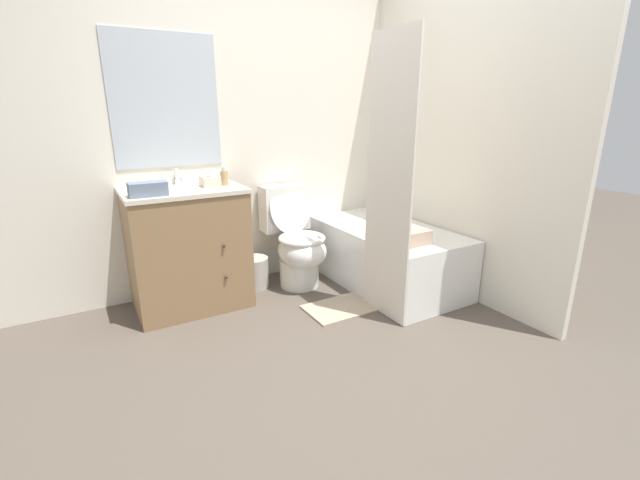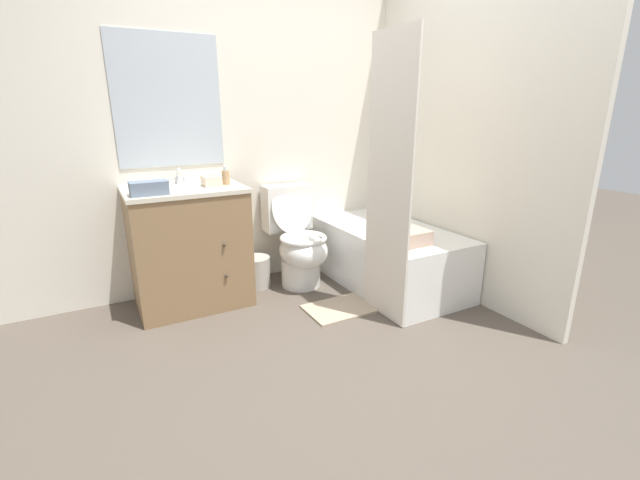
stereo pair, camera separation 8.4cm
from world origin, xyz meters
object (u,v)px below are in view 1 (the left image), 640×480
(bathtub, at_px, (386,255))
(bath_towel_folded, at_px, (405,237))
(bath_mat, at_px, (340,308))
(sink_faucet, at_px, (175,179))
(wastebasket, at_px, (254,272))
(soap_dispenser, at_px, (224,177))
(tissue_box, at_px, (210,181))
(toilet, at_px, (296,242))
(vanity_cabinet, at_px, (188,247))
(hand_towel_folded, at_px, (148,189))

(bathtub, bearing_deg, bath_towel_folded, -112.47)
(bath_mat, bearing_deg, bathtub, 21.39)
(sink_faucet, xyz_separation_m, bath_mat, (0.92, -0.85, -0.92))
(wastebasket, height_order, soap_dispenser, soap_dispenser)
(bathtub, xyz_separation_m, soap_dispenser, (-1.23, 0.37, 0.71))
(tissue_box, relative_size, soap_dispenser, 1.03)
(tissue_box, bearing_deg, wastebasket, 17.23)
(toilet, bearing_deg, bath_towel_folded, -57.65)
(bath_mat, bearing_deg, soap_dispenser, 135.73)
(tissue_box, relative_size, bath_mat, 0.27)
(bathtub, distance_m, tissue_box, 1.55)
(wastebasket, height_order, bath_towel_folded, bath_towel_folded)
(vanity_cabinet, height_order, sink_faucet, sink_faucet)
(vanity_cabinet, height_order, hand_towel_folded, hand_towel_folded)
(sink_faucet, bearing_deg, wastebasket, -13.95)
(hand_towel_folded, xyz_separation_m, bath_towel_folded, (1.61, -0.64, -0.40))
(bath_mat, bearing_deg, wastebasket, 118.39)
(vanity_cabinet, height_order, soap_dispenser, soap_dispenser)
(tissue_box, distance_m, hand_towel_folded, 0.47)
(toilet, distance_m, wastebasket, 0.43)
(vanity_cabinet, relative_size, tissue_box, 6.52)
(wastebasket, bearing_deg, bathtub, -25.69)
(soap_dispenser, bearing_deg, tissue_box, 178.22)
(soap_dispenser, xyz_separation_m, bath_towel_folded, (1.06, -0.78, -0.41))
(tissue_box, relative_size, bath_towel_folded, 0.44)
(soap_dispenser, bearing_deg, toilet, -1.12)
(soap_dispenser, bearing_deg, wastebasket, 24.86)
(vanity_cabinet, relative_size, hand_towel_folded, 3.84)
(bathtub, height_order, hand_towel_folded, hand_towel_folded)
(sink_faucet, height_order, soap_dispenser, soap_dispenser)
(toilet, distance_m, bath_mat, 0.70)
(vanity_cabinet, xyz_separation_m, tissue_box, (0.19, -0.03, 0.47))
(bath_towel_folded, bearing_deg, soap_dispenser, 143.59)
(sink_faucet, bearing_deg, tissue_box, -51.24)
(wastebasket, bearing_deg, toilet, -19.71)
(soap_dispenser, height_order, hand_towel_folded, soap_dispenser)
(bathtub, relative_size, bath_towel_folded, 4.35)
(bathtub, height_order, bath_towel_folded, bath_towel_folded)
(wastebasket, distance_m, bath_mat, 0.82)
(vanity_cabinet, bearing_deg, wastebasket, 8.05)
(sink_faucet, relative_size, bathtub, 0.10)
(toilet, bearing_deg, bathtub, -28.54)
(sink_faucet, bearing_deg, bath_mat, -42.69)
(sink_faucet, height_order, bathtub, sink_faucet)
(toilet, relative_size, tissue_box, 6.13)
(bathtub, xyz_separation_m, hand_towel_folded, (-1.78, 0.23, 0.69))
(bath_towel_folded, bearing_deg, toilet, 122.35)
(bathtub, distance_m, soap_dispenser, 1.47)
(toilet, bearing_deg, soap_dispenser, 178.88)
(toilet, relative_size, bathtub, 0.62)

